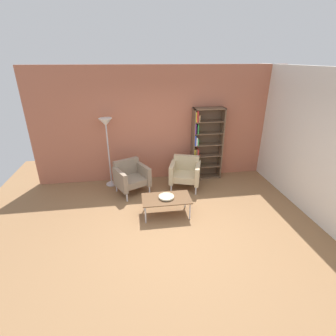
# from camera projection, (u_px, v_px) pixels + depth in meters

# --- Properties ---
(ground_plane) EXTENTS (8.32, 8.32, 0.00)m
(ground_plane) POSITION_uv_depth(u_px,v_px,m) (177.00, 230.00, 4.82)
(ground_plane) COLOR olive
(brick_back_panel) EXTENTS (6.40, 0.12, 2.90)m
(brick_back_panel) POSITION_uv_depth(u_px,v_px,m) (161.00, 125.00, 6.46)
(brick_back_panel) COLOR #B2664C
(brick_back_panel) RESTS_ON ground_plane
(plaster_right_partition) EXTENTS (0.12, 5.20, 2.90)m
(plaster_right_partition) POSITION_uv_depth(u_px,v_px,m) (310.00, 142.00, 5.16)
(plaster_right_partition) COLOR silver
(plaster_right_partition) RESTS_ON ground_plane
(bookshelf_tall) EXTENTS (0.80, 0.30, 1.90)m
(bookshelf_tall) POSITION_uv_depth(u_px,v_px,m) (204.00, 144.00, 6.62)
(bookshelf_tall) COLOR brown
(bookshelf_tall) RESTS_ON ground_plane
(coffee_table_low) EXTENTS (1.00, 0.56, 0.40)m
(coffee_table_low) POSITION_uv_depth(u_px,v_px,m) (166.00, 199.00, 5.16)
(coffee_table_low) COLOR brown
(coffee_table_low) RESTS_ON ground_plane
(decorative_bowl) EXTENTS (0.32, 0.32, 0.05)m
(decorative_bowl) POSITION_uv_depth(u_px,v_px,m) (166.00, 197.00, 5.14)
(decorative_bowl) COLOR beige
(decorative_bowl) RESTS_ON coffee_table_low
(armchair_corner_red) EXTENTS (0.92, 0.89, 0.78)m
(armchair_corner_red) POSITION_uv_depth(u_px,v_px,m) (131.00, 176.00, 6.06)
(armchair_corner_red) COLOR gray
(armchair_corner_red) RESTS_ON ground_plane
(armchair_by_bookshelf) EXTENTS (0.88, 0.84, 0.78)m
(armchair_by_bookshelf) POSITION_uv_depth(u_px,v_px,m) (185.00, 172.00, 6.28)
(armchair_by_bookshelf) COLOR #C6B289
(armchair_by_bookshelf) RESTS_ON ground_plane
(floor_lamp_torchiere) EXTENTS (0.32, 0.32, 1.74)m
(floor_lamp_torchiere) POSITION_uv_depth(u_px,v_px,m) (106.00, 130.00, 5.99)
(floor_lamp_torchiere) COLOR silver
(floor_lamp_torchiere) RESTS_ON ground_plane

